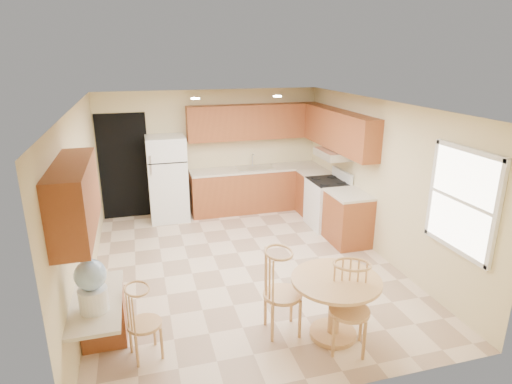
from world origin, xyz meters
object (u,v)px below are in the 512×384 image
object	(u,v)px
stove	(327,203)
water_crock	(92,285)
dining_table	(335,299)
refrigerator	(168,179)
chair_desk	(144,319)
chair_table_a	(286,288)
chair_table_b	(354,305)

from	to	relation	value
stove	water_crock	xyz separation A→B (m)	(-3.92, -3.07, 0.58)
stove	dining_table	distance (m)	3.40
water_crock	stove	bearing A→B (deg)	38.00
stove	refrigerator	bearing A→B (deg)	157.01
refrigerator	chair_desk	bearing A→B (deg)	-98.14
chair_table_a	chair_table_b	world-z (taller)	chair_table_a
stove	chair_desk	bearing A→B (deg)	-139.46
chair_table_a	chair_desk	distance (m)	1.58
stove	chair_table_a	bearing A→B (deg)	-122.51
chair_desk	water_crock	xyz separation A→B (m)	(-0.45, -0.09, 0.54)
chair_desk	chair_table_b	bearing A→B (deg)	62.81
stove	chair_table_a	xyz separation A→B (m)	(-1.90, -2.98, 0.17)
refrigerator	chair_table_b	world-z (taller)	refrigerator
dining_table	chair_table_a	bearing A→B (deg)	164.74
chair_table_a	water_crock	distance (m)	2.07
dining_table	water_crock	xyz separation A→B (m)	(-2.58, 0.06, 0.56)
water_crock	refrigerator	bearing A→B (deg)	76.24
chair_table_b	chair_desk	size ratio (longest dim) A/B	1.21
refrigerator	dining_table	xyz separation A→B (m)	(1.53, -4.35, -0.34)
stove	chair_table_b	bearing A→B (deg)	-110.45
dining_table	chair_table_a	xyz separation A→B (m)	(-0.55, 0.15, 0.14)
chair_table_a	water_crock	world-z (taller)	water_crock
chair_table_a	chair_table_b	xyz separation A→B (m)	(0.60, -0.50, -0.01)
refrigerator	chair_desk	world-z (taller)	refrigerator
chair_table_b	stove	bearing A→B (deg)	-87.17
chair_table_b	chair_desk	distance (m)	2.24
stove	chair_table_a	world-z (taller)	stove
chair_desk	chair_table_a	bearing A→B (deg)	75.72
stove	chair_desk	xyz separation A→B (m)	(-3.47, -2.97, 0.05)
chair_table_a	chair_desk	world-z (taller)	chair_table_a
chair_table_a	chair_table_b	size ratio (longest dim) A/B	1.02
chair_table_a	water_crock	xyz separation A→B (m)	(-2.03, -0.09, 0.42)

